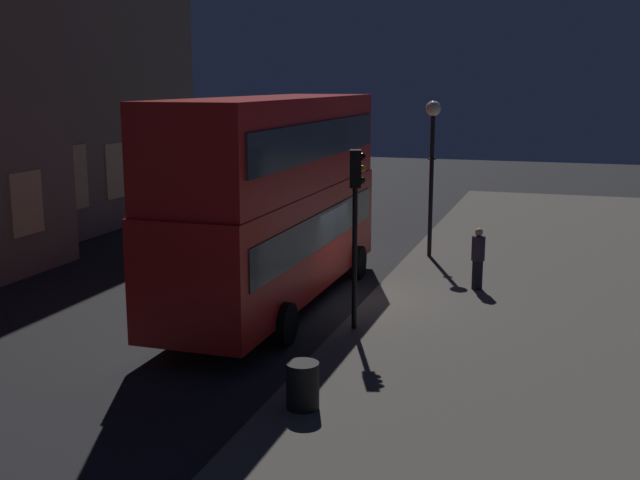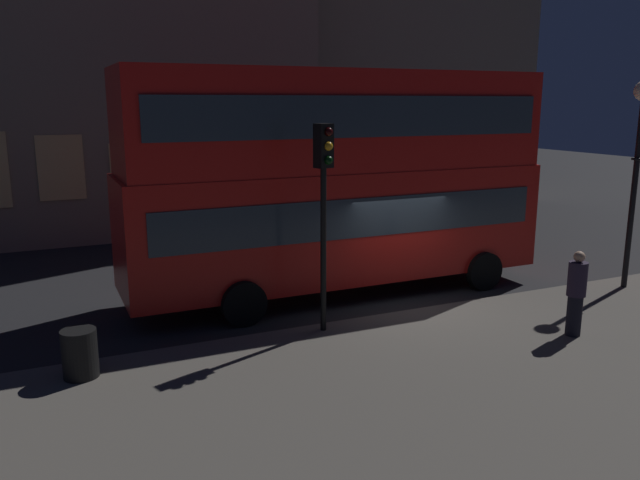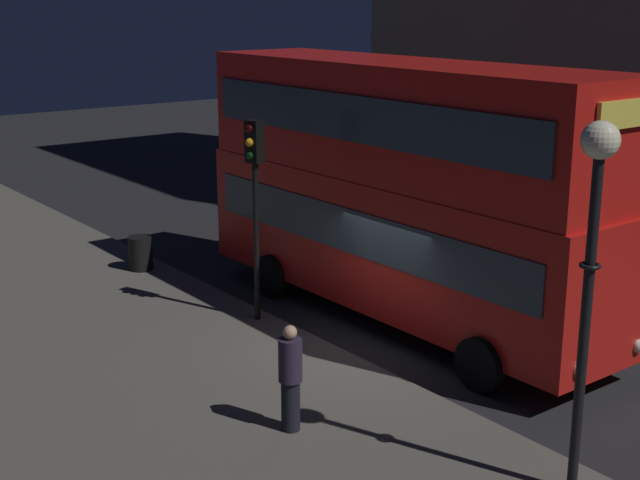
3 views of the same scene
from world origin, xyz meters
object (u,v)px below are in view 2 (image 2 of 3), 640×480
(street_lamp, at_px, (639,138))
(litter_bin, at_px, (80,353))
(traffic_light_near_kerb, at_px, (324,185))
(pedestrian, at_px, (576,293))
(double_decker_bus, at_px, (338,174))

(street_lamp, distance_m, litter_bin, 13.35)
(traffic_light_near_kerb, relative_size, pedestrian, 2.42)
(traffic_light_near_kerb, xyz_separation_m, pedestrian, (4.44, -2.32, -2.11))
(double_decker_bus, height_order, traffic_light_near_kerb, double_decker_bus)
(street_lamp, bearing_deg, double_decker_bus, 156.67)
(traffic_light_near_kerb, distance_m, pedestrian, 5.43)
(traffic_light_near_kerb, bearing_deg, double_decker_bus, 43.19)
(street_lamp, bearing_deg, traffic_light_near_kerb, 177.76)
(litter_bin, bearing_deg, street_lamp, 0.01)
(street_lamp, bearing_deg, pedestrian, -152.22)
(double_decker_bus, bearing_deg, pedestrian, -59.59)
(pedestrian, bearing_deg, double_decker_bus, 67.79)
(traffic_light_near_kerb, relative_size, street_lamp, 0.82)
(street_lamp, bearing_deg, litter_bin, -179.99)
(traffic_light_near_kerb, xyz_separation_m, litter_bin, (-4.70, -0.32, -2.58))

